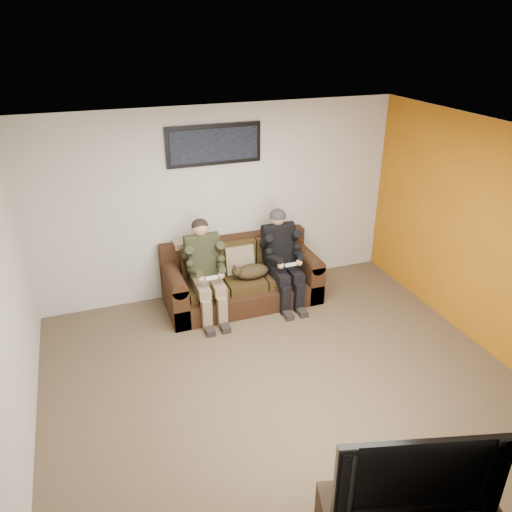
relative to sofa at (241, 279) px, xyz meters
name	(u,v)px	position (x,y,z in m)	size (l,w,h in m)	color
floor	(283,381)	(-0.13, -1.82, -0.32)	(5.00, 5.00, 0.00)	brown
ceiling	(290,142)	(-0.13, -1.82, 2.28)	(5.00, 5.00, 0.00)	silver
wall_back	(221,203)	(-0.13, 0.43, 0.98)	(5.00, 5.00, 0.00)	beige
wall_front	(435,443)	(-0.13, -4.07, 0.98)	(5.00, 5.00, 0.00)	beige
wall_left	(4,324)	(-2.63, -1.82, 0.98)	(4.50, 4.50, 0.00)	beige
wall_right	(490,240)	(2.37, -1.82, 0.98)	(4.50, 4.50, 0.00)	beige
accent_wall_right	(489,240)	(2.36, -1.82, 0.98)	(4.50, 4.50, 0.00)	#B46912
sofa	(241,279)	(0.00, 0.00, 0.00)	(2.07, 0.89, 0.85)	#321C0F
throw_pillow	(239,259)	(0.00, 0.04, 0.28)	(0.39, 0.11, 0.38)	#847A57
throw_blanket	(189,243)	(-0.63, 0.26, 0.53)	(0.42, 0.21, 0.08)	#C3AB8F
person_left	(205,265)	(-0.53, -0.17, 0.39)	(0.51, 0.87, 1.27)	#857353
person_right	(282,253)	(0.53, -0.17, 0.39)	(0.51, 0.86, 1.28)	black
cat	(251,271)	(0.08, -0.19, 0.19)	(0.66, 0.26, 0.24)	#46371B
framed_poster	(214,145)	(-0.20, 0.39, 1.78)	(1.25, 0.05, 0.52)	black
television	(414,465)	(0.03, -3.77, 0.42)	(1.20, 0.16, 0.69)	black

